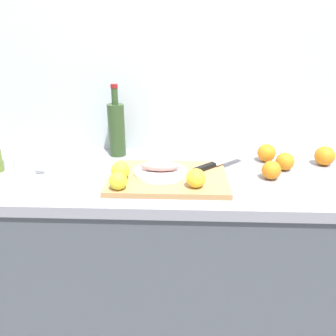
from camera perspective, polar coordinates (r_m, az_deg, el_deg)
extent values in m
cube|color=silver|center=(1.55, -0.10, 15.94)|extent=(3.20, 0.05, 2.50)
cube|color=#4C5159|center=(1.57, -0.58, -16.93)|extent=(2.00, 0.58, 0.86)
cube|color=gray|center=(1.33, -0.65, -1.67)|extent=(2.00, 0.60, 0.04)
cube|color=tan|center=(1.25, 0.00, -1.70)|extent=(0.45, 0.32, 0.02)
cylinder|color=white|center=(1.26, -1.34, -0.71)|extent=(0.20, 0.20, 0.01)
ellipsoid|color=tan|center=(1.25, -1.35, 0.37)|extent=(0.15, 0.06, 0.04)
cube|color=silver|center=(1.41, 10.40, 1.52)|extent=(0.16, 0.15, 0.00)
cube|color=black|center=(1.31, 6.38, 0.08)|extent=(0.10, 0.09, 0.02)
sphere|color=yellow|center=(1.14, -8.64, -2.20)|extent=(0.06, 0.06, 0.06)
sphere|color=yellow|center=(1.15, 4.87, -1.76)|extent=(0.07, 0.07, 0.07)
sphere|color=yellow|center=(1.22, -8.27, -0.42)|extent=(0.07, 0.07, 0.07)
cylinder|color=#2D4723|center=(1.51, -8.88, 6.49)|extent=(0.07, 0.07, 0.23)
cylinder|color=#2D4723|center=(1.48, -9.23, 12.20)|extent=(0.03, 0.03, 0.07)
cylinder|color=maroon|center=(1.47, -9.34, 13.85)|extent=(0.03, 0.03, 0.02)
cylinder|color=white|center=(1.41, -23.61, 0.58)|extent=(0.08, 0.08, 0.09)
torus|color=white|center=(1.39, -21.76, 0.72)|extent=(0.06, 0.01, 0.06)
sphere|color=orange|center=(1.42, 19.60, 1.07)|extent=(0.07, 0.07, 0.07)
sphere|color=orange|center=(1.49, 16.70, 2.51)|extent=(0.08, 0.08, 0.08)
sphere|color=orange|center=(1.54, 25.51, 1.91)|extent=(0.08, 0.08, 0.08)
sphere|color=orange|center=(1.32, 17.47, -0.36)|extent=(0.07, 0.07, 0.07)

